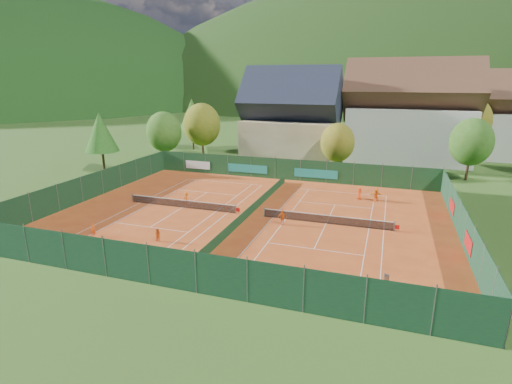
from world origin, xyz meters
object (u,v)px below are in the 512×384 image
(hotel_block_b, at_px, (490,120))
(player_right_far_b, at_px, (376,195))
(chalet, at_px, (291,122))
(player_right_far_a, at_px, (359,193))
(player_left_mid, at_px, (158,235))
(player_right_near, at_px, (282,218))
(player_left_near, at_px, (93,229))
(ball_hopper, at_px, (387,277))
(hotel_block_a, at_px, (409,118))
(player_left_far, at_px, (186,199))

(hotel_block_b, height_order, player_right_far_b, hotel_block_b)
(hotel_block_b, bearing_deg, chalet, -157.01)
(player_right_far_a, bearing_deg, player_left_mid, 27.97)
(player_right_near, bearing_deg, player_left_near, -173.25)
(hotel_block_b, height_order, player_left_near, hotel_block_b)
(player_left_mid, distance_m, player_right_far_a, 24.52)
(chalet, bearing_deg, ball_hopper, -67.49)
(chalet, relative_size, hotel_block_a, 0.75)
(chalet, xyz_separation_m, player_left_far, (-5.03, -28.90, -5.88))
(player_left_mid, bearing_deg, ball_hopper, -3.10)
(chalet, height_order, player_right_near, chalet)
(hotel_block_a, relative_size, player_right_far_a, 14.95)
(hotel_block_a, xyz_separation_m, player_left_mid, (-21.35, -45.24, -6.77))
(ball_hopper, height_order, player_right_far_a, player_right_far_a)
(hotel_block_a, distance_m, ball_hopper, 47.29)
(player_right_far_a, relative_size, player_right_far_b, 0.92)
(hotel_block_a, distance_m, player_right_far_b, 27.76)
(hotel_block_a, bearing_deg, hotel_block_b, 29.74)
(player_left_mid, bearing_deg, player_left_far, 105.88)
(player_left_near, bearing_deg, player_right_far_b, 15.25)
(player_right_far_b, bearing_deg, player_left_far, 4.29)
(player_right_near, bearing_deg, player_left_mid, -161.85)
(player_left_mid, height_order, player_right_far_a, player_right_far_a)
(hotel_block_b, bearing_deg, player_right_far_b, -117.01)
(player_left_near, distance_m, player_right_near, 17.67)
(hotel_block_a, bearing_deg, player_right_far_b, -97.88)
(hotel_block_a, bearing_deg, player_left_near, -121.10)
(hotel_block_a, xyz_separation_m, player_right_far_b, (-3.70, -26.71, -6.60))
(hotel_block_b, bearing_deg, ball_hopper, -106.40)
(player_right_near, bearing_deg, player_right_far_a, 39.07)
(chalet, distance_m, ball_hopper, 44.52)
(ball_hopper, height_order, player_left_far, player_left_far)
(player_right_far_a, height_order, player_right_far_b, player_right_far_b)
(ball_hopper, distance_m, player_left_near, 25.59)
(player_right_far_b, bearing_deg, player_left_mid, 28.75)
(player_left_far, bearing_deg, hotel_block_b, -107.68)
(hotel_block_a, bearing_deg, ball_hopper, -92.59)
(player_left_far, distance_m, player_right_near, 12.29)
(ball_hopper, xyz_separation_m, player_right_near, (-9.94, 9.08, 0.19))
(chalet, distance_m, player_right_far_b, 26.41)
(player_left_near, bearing_deg, hotel_block_b, 28.88)
(ball_hopper, distance_m, player_left_far, 24.91)
(hotel_block_a, xyz_separation_m, player_left_far, (-24.03, -34.90, -6.64))
(chalet, distance_m, player_right_near, 32.95)
(ball_hopper, relative_size, player_left_near, 0.65)
(hotel_block_a, relative_size, player_right_near, 14.42)
(hotel_block_b, bearing_deg, player_left_far, -131.56)
(ball_hopper, bearing_deg, player_right_far_a, 99.73)
(player_left_near, height_order, player_left_far, player_left_far)
(player_left_far, relative_size, player_right_far_b, 0.95)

